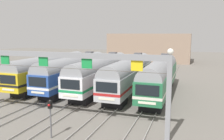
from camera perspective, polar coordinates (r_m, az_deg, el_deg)
The scene contains 10 objects.
ground_plane at distance 33.85m, azimuth -2.55°, elevation -4.88°, with size 160.00×160.00×0.00m, color slate.
track_bed at distance 49.73m, azimuth 4.65°, elevation -0.39°, with size 17.90×70.00×0.15m.
commuter_train_yellow at distance 37.08m, azimuth -14.46°, elevation 0.29°, with size 2.88×18.06×4.77m.
commuter_train_blue at distance 35.01m, azimuth -8.84°, elevation -0.03°, with size 2.88×18.06×5.05m.
commuter_train_white at distance 33.31m, azimuth -2.59°, elevation -0.38°, with size 2.88×18.06×5.05m.
commuter_train_stainless at distance 32.05m, azimuth 4.25°, elevation -0.76°, with size 2.88×18.06×5.05m.
commuter_train_green at distance 31.28m, azimuth 11.53°, elevation -1.15°, with size 2.88×18.06×5.05m.
catenary_gantry at distance 21.11m, azimuth -16.21°, elevation 0.95°, with size 21.64×0.44×6.97m.
yard_signal_mast at distance 18.82m, azimuth -14.69°, elevation -9.75°, with size 0.28×0.35×3.02m.
maintenance_building at distance 69.62m, azimuth 9.04°, elevation 5.40°, with size 22.80×10.00×7.97m, color gray.
Camera 1 is at (12.11, -30.58, 8.01)m, focal length 37.86 mm.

